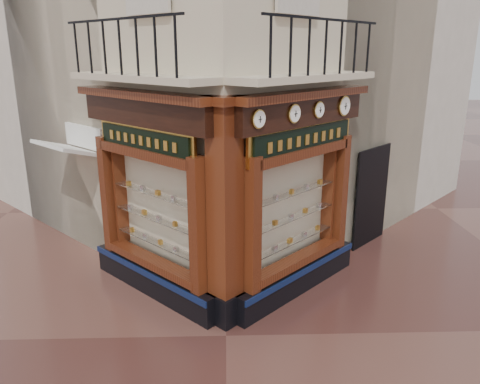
{
  "coord_description": "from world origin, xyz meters",
  "views": [
    {
      "loc": [
        0.02,
        -6.91,
        4.64
      ],
      "look_at": [
        0.3,
        2.0,
        1.95
      ],
      "focal_mm": 35.0,
      "sensor_mm": 36.0,
      "label": 1
    }
  ],
  "objects_px": {
    "clock_a": "(259,119)",
    "signboard_left": "(144,140)",
    "clock_b": "(294,114)",
    "clock_d": "(344,106)",
    "clock_c": "(319,110)",
    "awning": "(78,258)",
    "corner_pilaster": "(225,218)",
    "signboard_right": "(304,139)"
  },
  "relations": [
    {
      "from": "corner_pilaster",
      "to": "signboard_left",
      "type": "xyz_separation_m",
      "value": [
        -1.46,
        1.01,
        1.15
      ]
    },
    {
      "from": "clock_d",
      "to": "signboard_right",
      "type": "bearing_deg",
      "value": 174.46
    },
    {
      "from": "clock_b",
      "to": "clock_d",
      "type": "relative_size",
      "value": 0.84
    },
    {
      "from": "corner_pilaster",
      "to": "clock_d",
      "type": "relative_size",
      "value": 10.13
    },
    {
      "from": "corner_pilaster",
      "to": "clock_a",
      "type": "height_order",
      "value": "corner_pilaster"
    },
    {
      "from": "clock_a",
      "to": "awning",
      "type": "relative_size",
      "value": 0.2
    },
    {
      "from": "awning",
      "to": "signboard_left",
      "type": "bearing_deg",
      "value": -176.05
    },
    {
      "from": "clock_c",
      "to": "awning",
      "type": "height_order",
      "value": "clock_c"
    },
    {
      "from": "clock_b",
      "to": "clock_d",
      "type": "xyz_separation_m",
      "value": [
        1.15,
        1.15,
        0.0
      ]
    },
    {
      "from": "clock_a",
      "to": "signboard_right",
      "type": "bearing_deg",
      "value": 4.49
    },
    {
      "from": "clock_d",
      "to": "awning",
      "type": "bearing_deg",
      "value": 125.02
    },
    {
      "from": "signboard_left",
      "to": "clock_b",
      "type": "bearing_deg",
      "value": -143.93
    },
    {
      "from": "clock_c",
      "to": "awning",
      "type": "relative_size",
      "value": 0.2
    },
    {
      "from": "clock_a",
      "to": "signboard_left",
      "type": "xyz_separation_m",
      "value": [
        -2.0,
        1.07,
        -0.52
      ]
    },
    {
      "from": "clock_b",
      "to": "clock_c",
      "type": "relative_size",
      "value": 1.07
    },
    {
      "from": "awning",
      "to": "clock_a",
      "type": "bearing_deg",
      "value": -170.14
    },
    {
      "from": "clock_a",
      "to": "clock_c",
      "type": "height_order",
      "value": "same"
    },
    {
      "from": "clock_b",
      "to": "signboard_left",
      "type": "xyz_separation_m",
      "value": [
        -2.66,
        0.42,
        -0.52
      ]
    },
    {
      "from": "clock_a",
      "to": "clock_d",
      "type": "height_order",
      "value": "clock_d"
    },
    {
      "from": "clock_a",
      "to": "clock_d",
      "type": "relative_size",
      "value": 0.78
    },
    {
      "from": "clock_a",
      "to": "clock_c",
      "type": "distance_m",
      "value": 1.67
    },
    {
      "from": "clock_a",
      "to": "clock_b",
      "type": "height_order",
      "value": "clock_b"
    },
    {
      "from": "corner_pilaster",
      "to": "clock_d",
      "type": "xyz_separation_m",
      "value": [
        2.34,
        1.74,
        1.67
      ]
    },
    {
      "from": "clock_c",
      "to": "awning",
      "type": "xyz_separation_m",
      "value": [
        -5.2,
        1.64,
        -3.62
      ]
    },
    {
      "from": "corner_pilaster",
      "to": "clock_d",
      "type": "bearing_deg",
      "value": -8.41
    },
    {
      "from": "awning",
      "to": "signboard_right",
      "type": "bearing_deg",
      "value": -154.54
    },
    {
      "from": "corner_pilaster",
      "to": "clock_b",
      "type": "relative_size",
      "value": 12.08
    },
    {
      "from": "clock_a",
      "to": "signboard_left",
      "type": "distance_m",
      "value": 2.33
    },
    {
      "from": "signboard_right",
      "to": "clock_b",
      "type": "bearing_deg",
      "value": -167.05
    },
    {
      "from": "clock_b",
      "to": "clock_c",
      "type": "distance_m",
      "value": 0.75
    },
    {
      "from": "corner_pilaster",
      "to": "signboard_right",
      "type": "distance_m",
      "value": 2.12
    },
    {
      "from": "corner_pilaster",
      "to": "clock_c",
      "type": "xyz_separation_m",
      "value": [
        1.73,
        1.12,
        1.67
      ]
    },
    {
      "from": "clock_c",
      "to": "signboard_right",
      "type": "bearing_deg",
      "value": 157.35
    },
    {
      "from": "clock_a",
      "to": "clock_c",
      "type": "relative_size",
      "value": 1.0
    },
    {
      "from": "clock_d",
      "to": "signboard_left",
      "type": "distance_m",
      "value": 3.91
    },
    {
      "from": "clock_c",
      "to": "corner_pilaster",
      "type": "bearing_deg",
      "value": 168.04
    },
    {
      "from": "clock_b",
      "to": "signboard_right",
      "type": "xyz_separation_m",
      "value": [
        0.26,
        0.42,
        -0.52
      ]
    },
    {
      "from": "awning",
      "to": "signboard_right",
      "type": "xyz_separation_m",
      "value": [
        4.93,
        -1.75,
        3.1
      ]
    },
    {
      "from": "awning",
      "to": "signboard_right",
      "type": "relative_size",
      "value": 0.69
    },
    {
      "from": "clock_b",
      "to": "clock_c",
      "type": "height_order",
      "value": "clock_b"
    },
    {
      "from": "corner_pilaster",
      "to": "clock_c",
      "type": "distance_m",
      "value": 2.65
    },
    {
      "from": "corner_pilaster",
      "to": "awning",
      "type": "bearing_deg",
      "value": 96.47
    }
  ]
}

